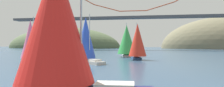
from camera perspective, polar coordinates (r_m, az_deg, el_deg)
ground_plane at (r=19.35m, az=-17.72°, el=-11.00°), size 360.00×360.00×0.00m
headland_left at (r=164.72m, az=-12.74°, el=-1.15°), size 85.70×44.00×30.58m
suspension_bridge at (r=113.22m, az=5.55°, el=8.04°), size 133.71×6.00×44.48m
sailboat_blue_spinnaker at (r=40.09m, az=-6.88°, el=1.11°), size 7.05×6.83×8.98m
sailboat_green_sail at (r=57.06m, az=3.89°, el=0.89°), size 5.58×8.25×9.26m
sailboat_scarlet_sail at (r=47.46m, az=6.77°, el=0.71°), size 4.63×7.25×8.26m
sailboat_red_spinnaker at (r=14.98m, az=-14.22°, el=4.95°), size 9.49×5.68×10.92m
sailboat_pink_spinnaker at (r=42.04m, az=-20.77°, el=0.71°), size 6.63×5.71×8.47m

